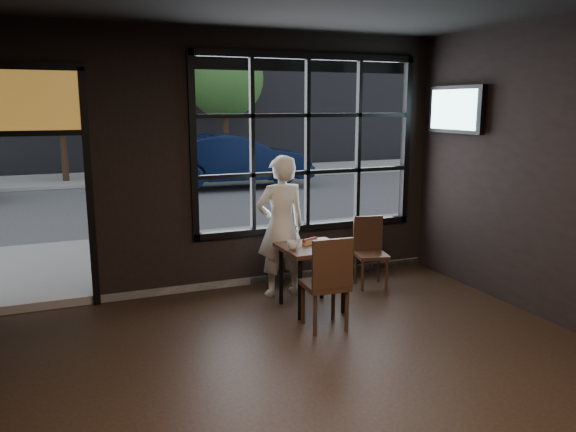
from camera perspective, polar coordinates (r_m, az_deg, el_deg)
name	(u,v)px	position (r m, az deg, el deg)	size (l,w,h in m)	color
window_frame	(307,144)	(7.32, 1.97, 7.31)	(3.06, 0.12, 2.28)	black
stained_transom	(23,100)	(6.67, -25.34, 10.61)	(1.20, 0.06, 0.70)	orange
street_asphalt	(101,156)	(27.32, -18.45, 5.79)	(60.00, 41.00, 0.04)	#545456
cafe_table	(312,277)	(6.43, 2.41, -6.24)	(0.68, 0.68, 0.74)	#321E13
chair_near	(325,282)	(5.86, 3.76, -6.68)	(0.43, 0.43, 1.00)	#321E13
chair_window	(371,253)	(7.24, 8.48, -3.73)	(0.39, 0.39, 0.89)	#321E13
man	(281,226)	(6.76, -0.73, -1.06)	(0.63, 0.41, 1.72)	silver
hotdog	(310,242)	(6.41, 2.21, -2.61)	(0.20, 0.08, 0.06)	tan
cup	(293,245)	(6.16, 0.47, -3.00)	(0.12, 0.12, 0.10)	silver
tv	(456,110)	(7.56, 16.71, 10.32)	(0.12, 1.02, 0.59)	black
navy_car	(234,160)	(15.76, -5.49, 5.72)	(1.48, 4.26, 1.40)	black
tree_left	(60,94)	(17.69, -22.19, 11.42)	(2.17, 2.17, 3.70)	#332114
tree_right	(224,79)	(19.32, -6.50, 13.68)	(2.62, 2.62, 4.47)	#332114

